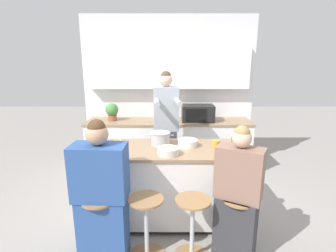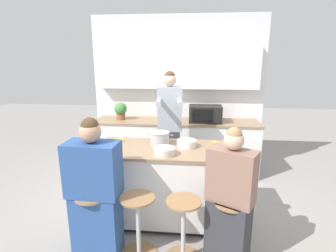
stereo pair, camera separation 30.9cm
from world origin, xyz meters
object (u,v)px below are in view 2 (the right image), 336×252
(juice_carton, at_px, (232,149))
(person_cooking, at_px, (170,134))
(person_seated_near, at_px, (230,205))
(cooking_pot, at_px, (160,138))
(person_wrapped_blanket, at_px, (95,193))
(kitchen_island, at_px, (167,184))
(bar_stool_rightmost, at_px, (230,231))
(coffee_cup_near, at_px, (215,146))
(banana_bunch, at_px, (119,140))
(bar_stool_leftmost, at_px, (94,223))
(microwave, at_px, (205,114))
(potted_plant, at_px, (121,110))
(bar_stool_center_right, at_px, (183,230))
(bar_stool_center_left, at_px, (138,226))
(fruit_bowl, at_px, (164,151))

(juice_carton, bearing_deg, person_cooking, 127.60)
(person_seated_near, bearing_deg, cooking_pot, 162.84)
(cooking_pot, bearing_deg, person_wrapped_blanket, -125.32)
(kitchen_island, height_order, bar_stool_rightmost, kitchen_island)
(coffee_cup_near, height_order, banana_bunch, coffee_cup_near)
(bar_stool_leftmost, bearing_deg, bar_stool_rightmost, 0.44)
(kitchen_island, relative_size, bar_stool_rightmost, 2.57)
(person_wrapped_blanket, distance_m, banana_bunch, 0.90)
(kitchen_island, height_order, person_seated_near, person_seated_near)
(microwave, height_order, potted_plant, potted_plant)
(bar_stool_center_right, distance_m, potted_plant, 2.59)
(coffee_cup_near, bearing_deg, kitchen_island, 179.06)
(kitchen_island, xyz_separation_m, potted_plant, (-0.97, 1.49, 0.61))
(bar_stool_center_left, relative_size, cooking_pot, 2.01)
(bar_stool_leftmost, relative_size, person_cooking, 0.37)
(bar_stool_rightmost, height_order, juice_carton, juice_carton)
(bar_stool_leftmost, height_order, fruit_bowl, fruit_bowl)
(fruit_bowl, bearing_deg, bar_stool_center_right, -63.17)
(person_cooking, relative_size, coffee_cup_near, 15.34)
(fruit_bowl, xyz_separation_m, juice_carton, (0.72, -0.04, 0.07))
(person_seated_near, relative_size, cooking_pot, 4.19)
(cooking_pot, distance_m, banana_bunch, 0.54)
(kitchen_island, relative_size, coffee_cup_near, 14.43)
(bar_stool_center_right, relative_size, person_seated_near, 0.48)
(kitchen_island, height_order, bar_stool_center_right, kitchen_island)
(coffee_cup_near, bearing_deg, banana_bunch, 169.68)
(microwave, relative_size, potted_plant, 1.80)
(kitchen_island, bearing_deg, coffee_cup_near, -0.94)
(bar_stool_center_right, xyz_separation_m, person_cooking, (-0.27, 1.41, 0.56))
(fruit_bowl, bearing_deg, bar_stool_rightmost, -32.66)
(coffee_cup_near, bearing_deg, bar_stool_center_right, -115.54)
(bar_stool_center_left, distance_m, cooking_pot, 1.05)
(person_wrapped_blanket, bearing_deg, person_seated_near, 2.67)
(person_wrapped_blanket, height_order, person_seated_near, person_wrapped_blanket)
(bar_stool_center_right, bearing_deg, person_wrapped_blanket, 177.76)
(bar_stool_center_left, distance_m, person_cooking, 1.51)
(bar_stool_center_right, xyz_separation_m, person_wrapped_blanket, (-0.88, 0.03, 0.33))
(bar_stool_rightmost, bearing_deg, person_wrapped_blanket, 179.69)
(bar_stool_leftmost, distance_m, coffee_cup_near, 1.53)
(bar_stool_center_left, xyz_separation_m, juice_carton, (0.94, 0.41, 0.70))
(cooking_pot, xyz_separation_m, potted_plant, (-0.87, 1.36, 0.07))
(bar_stool_center_right, relative_size, person_wrapped_blanket, 0.46)
(bar_stool_rightmost, height_order, banana_bunch, banana_bunch)
(bar_stool_center_left, relative_size, person_wrapped_blanket, 0.46)
(person_wrapped_blanket, distance_m, microwave, 2.42)
(person_cooking, xyz_separation_m, banana_bunch, (-0.60, -0.52, 0.05))
(bar_stool_center_left, height_order, person_seated_near, person_seated_near)
(cooking_pot, bearing_deg, potted_plant, 122.56)
(kitchen_island, bearing_deg, potted_plant, 123.25)
(juice_carton, bearing_deg, banana_bunch, 161.18)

